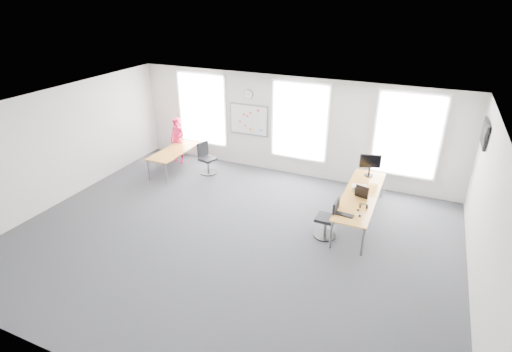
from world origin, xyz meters
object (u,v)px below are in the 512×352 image
at_px(desk_right, 361,196).
at_px(person, 178,140).
at_px(monitor, 370,163).
at_px(chair_right, 328,221).
at_px(chair_left, 207,160).
at_px(headphones, 363,206).
at_px(keyboard, 344,215).
at_px(desk_left, 174,152).

relative_size(desk_right, person, 1.99).
bearing_deg(desk_right, monitor, 90.49).
bearing_deg(desk_right, chair_right, -116.72).
bearing_deg(chair_left, chair_right, -98.25).
distance_m(desk_right, headphones, 0.68).
bearing_deg(keyboard, desk_left, 169.53).
distance_m(chair_right, monitor, 2.31).
bearing_deg(person, desk_right, -5.77).
bearing_deg(desk_right, chair_left, 168.97).
bearing_deg(person, desk_left, -59.34).
xyz_separation_m(chair_right, monitor, (0.51, 2.15, 0.66)).
distance_m(person, headphones, 6.63).
xyz_separation_m(desk_right, keyboard, (-0.15, -1.14, 0.06)).
distance_m(person, monitor, 6.16).
distance_m(keyboard, monitor, 2.30).
distance_m(chair_left, person, 1.37).
relative_size(chair_left, keyboard, 2.37).
bearing_deg(chair_right, desk_right, 155.01).
height_order(desk_left, monitor, monitor).
relative_size(chair_left, person, 0.65).
relative_size(person, headphones, 7.81).
relative_size(desk_left, keyboard, 4.60).
height_order(desk_right, headphones, headphones).
height_order(desk_left, headphones, headphones).
relative_size(desk_left, chair_right, 1.92).
xyz_separation_m(chair_left, headphones, (5.05, -1.61, 0.35)).
relative_size(chair_right, keyboard, 2.40).
relative_size(desk_left, monitor, 3.10).
bearing_deg(headphones, chair_left, 171.77).
xyz_separation_m(desk_left, keyboard, (5.71, -1.79, 0.11)).
xyz_separation_m(chair_right, keyboard, (0.37, -0.12, 0.31)).
height_order(keyboard, headphones, headphones).
relative_size(desk_right, headphones, 15.53).
bearing_deg(keyboard, person, 164.72).
xyz_separation_m(person, keyboard, (6.01, -2.46, -0.01)).
xyz_separation_m(desk_right, headphones, (0.17, -0.66, 0.10)).
distance_m(desk_left, keyboard, 5.98).
bearing_deg(monitor, person, 160.45).
distance_m(chair_right, keyboard, 0.49).
relative_size(headphones, monitor, 0.32).
bearing_deg(headphones, desk_left, 177.19).
height_order(chair_right, chair_left, chair_right).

